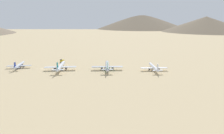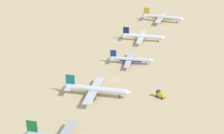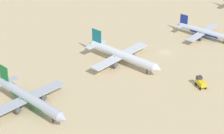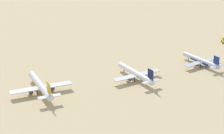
% 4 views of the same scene
% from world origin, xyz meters
% --- Properties ---
extents(parked_jet_3, '(31.34, 25.69, 9.10)m').
position_xyz_m(parked_jet_3, '(0.86, 25.79, 3.03)').
color(parked_jet_3, silver).
rests_on(parked_jet_3, ground).
extents(parked_jet_4, '(35.28, 28.84, 10.20)m').
position_xyz_m(parked_jet_4, '(-3.63, 69.79, 3.43)').
color(parked_jet_4, white).
rests_on(parked_jet_4, ground).
extents(parked_jet_5, '(39.14, 31.75, 11.30)m').
position_xyz_m(parked_jet_5, '(-0.49, 121.46, 3.76)').
color(parked_jet_5, silver).
rests_on(parked_jet_5, ground).
extents(service_truck, '(5.68, 4.38, 3.90)m').
position_xyz_m(service_truck, '(30.71, -11.68, 2.08)').
color(service_truck, yellow).
rests_on(service_truck, ground).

